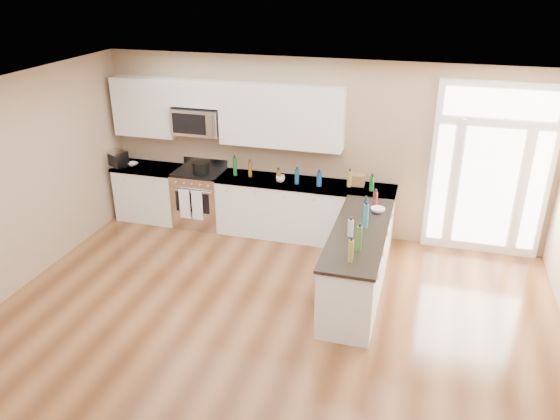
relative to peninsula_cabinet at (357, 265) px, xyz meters
name	(u,v)px	position (x,y,z in m)	size (l,w,h in m)	color
ground	(233,393)	(-0.93, -2.24, -0.43)	(8.00, 8.00, 0.00)	#5B3119
room_shell	(227,247)	(-0.93, -2.24, 1.27)	(8.00, 8.00, 8.00)	tan
back_cabinet_left	(150,194)	(-3.80, 1.45, 0.00)	(1.10, 0.66, 0.94)	white
back_cabinet_right	(303,212)	(-1.08, 1.45, 0.00)	(2.85, 0.66, 0.94)	white
peninsula_cabinet	(357,265)	(0.00, 0.00, 0.00)	(0.69, 2.32, 0.94)	white
upper_cabinet_left	(145,107)	(-3.81, 1.59, 1.49)	(1.04, 0.33, 0.95)	white
upper_cabinet_right	(281,116)	(-1.50, 1.59, 1.49)	(1.94, 0.33, 0.95)	white
upper_cabinet_short	(197,93)	(-2.88, 1.59, 1.77)	(0.82, 0.33, 0.40)	white
microwave	(197,121)	(-2.88, 1.56, 1.33)	(0.78, 0.41, 0.42)	silver
entry_door	(490,171)	(1.62, 1.71, 0.87)	(1.70, 0.10, 2.60)	white
kitchen_range	(201,197)	(-2.86, 1.45, 0.04)	(0.79, 0.70, 1.08)	silver
stockpot	(201,167)	(-2.78, 1.37, 0.62)	(0.27, 0.27, 0.21)	black
toaster_oven	(117,159)	(-4.28, 1.32, 0.64)	(0.32, 0.25, 0.28)	silver
cardboard_box	(358,180)	(-0.26, 1.55, 0.59)	(0.21, 0.15, 0.17)	brown
bowl_left	(132,164)	(-4.07, 1.43, 0.53)	(0.18, 0.18, 0.04)	white
bowl_peninsula	(378,210)	(0.16, 0.64, 0.54)	(0.19, 0.19, 0.06)	white
cup_counter	(281,179)	(-1.44, 1.37, 0.56)	(0.14, 0.14, 0.11)	white
counter_bottles	(328,196)	(-0.56, 0.71, 0.63)	(2.39, 2.38, 0.32)	#19591E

